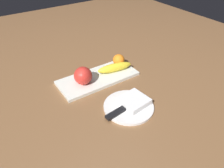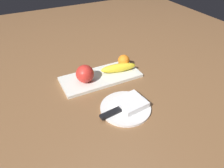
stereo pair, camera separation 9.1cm
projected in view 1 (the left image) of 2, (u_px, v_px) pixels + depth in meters
ground_plane at (92, 78)px, 1.03m from camera, size 2.40×2.40×0.00m
fruit_tray at (98, 78)px, 1.02m from camera, size 0.38×0.16×0.01m
apple at (83, 76)px, 0.95m from camera, size 0.08×0.08×0.08m
banana at (115, 67)px, 1.04m from camera, size 0.18×0.07×0.04m
orange_near_apple at (119, 60)px, 1.08m from camera, size 0.06×0.06×0.06m
dinner_plate at (129, 106)px, 0.86m from camera, size 0.20×0.20×0.01m
folded_napkin at (134, 101)px, 0.86m from camera, size 0.12×0.11×0.02m
knife at (119, 111)px, 0.82m from camera, size 0.18×0.04×0.01m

